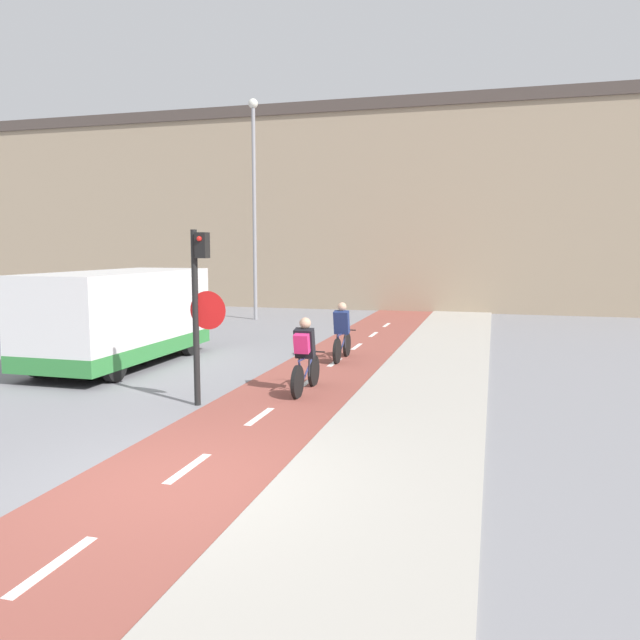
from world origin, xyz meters
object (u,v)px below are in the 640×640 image
object	(u,v)px
traffic_light_pole	(200,298)
van	(120,319)
cyclist_far	(342,334)
cyclist_near	(305,357)
street_lamp_far	(254,190)

from	to	relation	value
traffic_light_pole	van	distance (m)	4.70
traffic_light_pole	cyclist_far	xyz separation A→B (m)	(1.35, 4.93, -1.26)
traffic_light_pole	van	xyz separation A→B (m)	(-3.56, 2.96, -0.82)
cyclist_far	van	world-z (taller)	van
cyclist_near	cyclist_far	bearing A→B (deg)	92.09
street_lamp_far	van	size ratio (longest dim) A/B	1.60
traffic_light_pole	van	bearing A→B (deg)	140.21
street_lamp_far	cyclist_far	bearing A→B (deg)	-55.41
cyclist_far	van	size ratio (longest dim) A/B	0.32
traffic_light_pole	cyclist_near	distance (m)	2.36
cyclist_near	van	xyz separation A→B (m)	(-5.04, 1.58, 0.39)
cyclist_far	cyclist_near	bearing A→B (deg)	-87.91
street_lamp_far	cyclist_near	xyz separation A→B (m)	(5.42, -11.21, -4.23)
cyclist_far	van	xyz separation A→B (m)	(-4.91, -1.96, 0.44)
traffic_light_pole	street_lamp_far	xyz separation A→B (m)	(-3.93, 12.59, 3.02)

